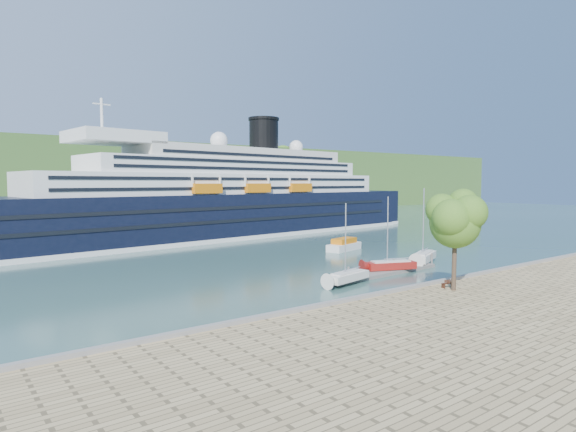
# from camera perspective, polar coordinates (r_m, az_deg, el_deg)

# --- Properties ---
(ground) EXTENTS (400.00, 400.00, 0.00)m
(ground) POSITION_cam_1_polar(r_m,az_deg,el_deg) (51.44, 18.98, -8.22)
(ground) COLOR #294A43
(ground) RESTS_ON ground
(far_hillside) EXTENTS (400.00, 50.00, 24.00)m
(far_hillside) POSITION_cam_1_polar(r_m,az_deg,el_deg) (178.23, -23.13, 4.10)
(far_hillside) COLOR #2C5421
(far_hillside) RESTS_ON ground
(quay_coping) EXTENTS (220.00, 0.50, 0.30)m
(quay_coping) POSITION_cam_1_polar(r_m,az_deg,el_deg) (51.11, 19.19, -6.99)
(quay_coping) COLOR slate
(quay_coping) RESTS_ON promenade
(cruise_ship) EXTENTS (109.04, 28.39, 24.24)m
(cruise_ship) POSITION_cam_1_polar(r_m,az_deg,el_deg) (94.46, -8.14, 4.82)
(cruise_ship) COLOR black
(cruise_ship) RESTS_ON ground
(park_bench) EXTENTS (1.43, 0.81, 0.86)m
(park_bench) POSITION_cam_1_polar(r_m,az_deg,el_deg) (47.13, 18.44, -7.54)
(park_bench) COLOR #4B2315
(park_bench) RESTS_ON promenade
(promenade_tree) EXTENTS (5.95, 5.95, 9.85)m
(promenade_tree) POSITION_cam_1_polar(r_m,az_deg,el_deg) (45.52, 19.17, -2.23)
(promenade_tree) COLOR #325F19
(promenade_tree) RESTS_ON promenade
(floating_pontoon) EXTENTS (17.91, 3.31, 0.40)m
(floating_pontoon) POSITION_cam_1_polar(r_m,az_deg,el_deg) (57.33, 11.23, -6.63)
(floating_pontoon) COLOR gray
(floating_pontoon) RESTS_ON ground
(sailboat_white_near) EXTENTS (6.54, 2.99, 8.16)m
(sailboat_white_near) POSITION_cam_1_polar(r_m,az_deg,el_deg) (50.65, 7.11, -3.54)
(sailboat_white_near) COLOR silver
(sailboat_white_near) RESTS_ON ground
(sailboat_red) EXTENTS (6.91, 4.04, 8.62)m
(sailboat_red) POSITION_cam_1_polar(r_m,az_deg,el_deg) (58.04, 12.12, -2.40)
(sailboat_red) COLOR maroon
(sailboat_red) RESTS_ON ground
(sailboat_white_far) EXTENTS (7.53, 5.00, 9.51)m
(sailboat_white_far) POSITION_cam_1_polar(r_m,az_deg,el_deg) (65.22, 15.84, -1.38)
(sailboat_white_far) COLOR silver
(sailboat_white_far) RESTS_ON ground
(tender_launch) EXTENTS (7.42, 4.30, 1.94)m
(tender_launch) POSITION_cam_1_polar(r_m,az_deg,el_deg) (76.42, 6.66, -3.34)
(tender_launch) COLOR orange
(tender_launch) RESTS_ON ground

